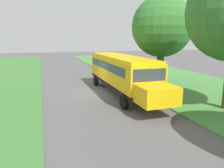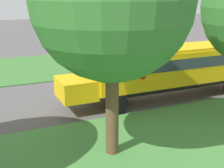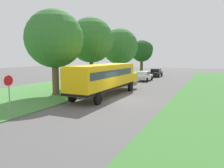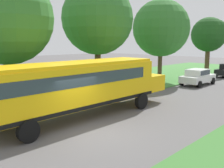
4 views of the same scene
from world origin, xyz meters
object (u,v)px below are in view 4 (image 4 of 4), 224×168
object	(u,v)px
oak_tree_far_end	(160,28)
oak_tree_across_road	(210,34)
car_white_nearest	(198,76)
oak_tree_beside_bus	(7,18)
school_bus	(81,84)
oak_tree_roadside_mid	(97,19)

from	to	relation	value
oak_tree_far_end	oak_tree_across_road	world-z (taller)	oak_tree_far_end
car_white_nearest	oak_tree_beside_bus	xyz separation A→B (m)	(-4.29, -16.94, 4.78)
school_bus	oak_tree_roadside_mid	xyz separation A→B (m)	(-5.19, 6.12, 4.20)
school_bus	oak_tree_far_end	bearing A→B (deg)	107.68
school_bus	oak_tree_beside_bus	bearing A→B (deg)	-158.47
school_bus	oak_tree_roadside_mid	size ratio (longest dim) A/B	1.37
school_bus	car_white_nearest	size ratio (longest dim) A/B	2.82
car_white_nearest	oak_tree_roadside_mid	bearing A→B (deg)	-118.18
car_white_nearest	oak_tree_far_end	bearing A→B (deg)	-173.42
car_white_nearest	oak_tree_far_end	distance (m)	6.41
oak_tree_beside_bus	oak_tree_far_end	size ratio (longest dim) A/B	0.99
oak_tree_far_end	oak_tree_beside_bus	bearing A→B (deg)	-90.05
school_bus	oak_tree_far_end	size ratio (longest dim) A/B	1.44
school_bus	oak_tree_across_road	distance (m)	25.14
oak_tree_beside_bus	oak_tree_roadside_mid	world-z (taller)	oak_tree_roadside_mid
oak_tree_roadside_mid	school_bus	bearing A→B (deg)	-49.67
car_white_nearest	oak_tree_beside_bus	world-z (taller)	oak_tree_beside_bus
school_bus	oak_tree_across_road	world-z (taller)	oak_tree_across_road
oak_tree_across_road	oak_tree_far_end	bearing A→B (deg)	-96.33
oak_tree_roadside_mid	oak_tree_far_end	xyz separation A→B (m)	(0.54, 8.49, -0.49)
oak_tree_beside_bus	oak_tree_roadside_mid	xyz separation A→B (m)	(-0.52, 7.96, 0.47)
oak_tree_roadside_mid	oak_tree_across_road	xyz separation A→B (m)	(1.65, 18.56, -0.95)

